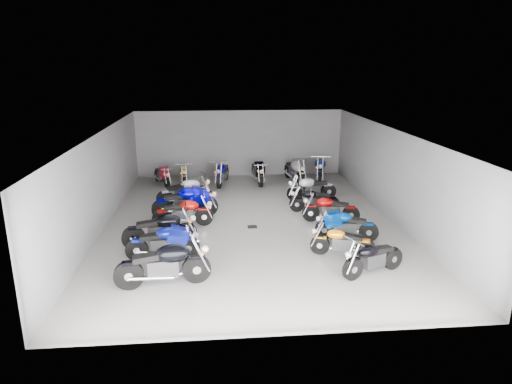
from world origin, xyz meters
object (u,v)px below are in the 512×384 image
(motorcycle_right_e, at_px, (314,200))
(motorcycle_back_d, at_px, (258,172))
(motorcycle_right_b, at_px, (342,242))
(motorcycle_back_b, at_px, (184,174))
(motorcycle_right_a, at_px, (373,258))
(motorcycle_right_d, at_px, (330,209))
(motorcycle_right_f, at_px, (311,188))
(motorcycle_back_e, at_px, (295,171))
(motorcycle_left_d, at_px, (184,212))
(motorcycle_back_a, at_px, (162,175))
(motorcycle_back_c, at_px, (222,173))
(motorcycle_left_a, at_px, (164,264))
(motorcycle_back_f, at_px, (320,168))
(motorcycle_left_f, at_px, (185,192))
(motorcycle_left_c, at_px, (161,230))
(motorcycle_left_e, at_px, (186,202))
(drain_grate, at_px, (252,227))
(motorcycle_right_c, at_px, (346,226))
(motorcycle_left_b, at_px, (164,243))

(motorcycle_right_e, xyz_separation_m, motorcycle_back_d, (-1.71, 4.42, 0.09))
(motorcycle_right_b, xyz_separation_m, motorcycle_back_b, (-5.04, 8.71, 0.02))
(motorcycle_right_a, relative_size, motorcycle_right_d, 0.94)
(motorcycle_right_b, relative_size, motorcycle_right_f, 0.87)
(motorcycle_back_e, bearing_deg, motorcycle_left_d, 37.95)
(motorcycle_back_a, xyz_separation_m, motorcycle_back_c, (2.75, -0.15, 0.07))
(motorcycle_left_a, xyz_separation_m, motorcycle_back_f, (6.27, 10.20, -0.00))
(motorcycle_left_d, distance_m, motorcycle_back_c, 5.72)
(motorcycle_left_f, bearing_deg, motorcycle_left_c, -27.92)
(motorcycle_right_e, bearing_deg, motorcycle_left_e, 96.51)
(motorcycle_left_c, xyz_separation_m, motorcycle_back_b, (0.22, 7.51, -0.07))
(motorcycle_back_e, bearing_deg, motorcycle_left_f, 20.82)
(motorcycle_left_f, xyz_separation_m, motorcycle_right_d, (5.18, -2.51, -0.05))
(motorcycle_back_a, distance_m, motorcycle_back_b, 0.98)
(motorcycle_right_a, relative_size, motorcycle_back_a, 1.04)
(drain_grate, relative_size, motorcycle_back_a, 0.18)
(motorcycle_right_b, bearing_deg, motorcycle_left_c, 95.51)
(motorcycle_left_d, relative_size, motorcycle_back_f, 0.88)
(motorcycle_left_c, bearing_deg, motorcycle_back_f, 132.41)
(motorcycle_back_a, relative_size, motorcycle_back_b, 0.91)
(motorcycle_right_c, distance_m, motorcycle_back_e, 7.28)
(drain_grate, distance_m, motorcycle_back_d, 5.98)
(motorcycle_left_b, relative_size, motorcycle_left_c, 0.92)
(motorcycle_left_e, bearing_deg, motorcycle_back_e, 126.56)
(motorcycle_left_b, bearing_deg, motorcycle_back_e, 146.51)
(motorcycle_left_b, distance_m, motorcycle_left_e, 3.67)
(motorcycle_back_c, bearing_deg, motorcycle_left_c, 86.97)
(motorcycle_right_a, distance_m, motorcycle_back_a, 11.82)
(motorcycle_left_c, height_order, motorcycle_left_e, motorcycle_left_e)
(motorcycle_right_f, bearing_deg, motorcycle_back_e, -4.99)
(motorcycle_right_a, bearing_deg, motorcycle_left_d, 27.80)
(motorcycle_back_c, height_order, motorcycle_back_d, motorcycle_back_d)
(motorcycle_right_c, bearing_deg, motorcycle_left_e, 76.37)
(motorcycle_left_a, distance_m, motorcycle_left_f, 6.81)
(motorcycle_left_b, height_order, motorcycle_back_b, motorcycle_left_b)
(motorcycle_left_d, distance_m, motorcycle_back_f, 8.45)
(motorcycle_right_e, xyz_separation_m, motorcycle_back_a, (-6.10, 4.48, 0.00))
(motorcycle_right_c, relative_size, motorcycle_right_d, 0.99)
(drain_grate, xyz_separation_m, motorcycle_left_d, (-2.33, 0.28, 0.49))
(motorcycle_left_a, bearing_deg, motorcycle_left_b, 178.84)
(motorcycle_left_d, xyz_separation_m, motorcycle_right_d, (5.08, -0.02, -0.02))
(motorcycle_back_e, bearing_deg, motorcycle_right_f, 82.16)
(motorcycle_right_f, bearing_deg, motorcycle_back_f, -27.16)
(motorcycle_left_e, relative_size, motorcycle_back_f, 1.01)
(motorcycle_back_c, distance_m, motorcycle_back_d, 1.64)
(motorcycle_right_c, relative_size, motorcycle_back_c, 0.90)
(motorcycle_right_f, bearing_deg, motorcycle_left_b, 126.69)
(motorcycle_back_f, bearing_deg, motorcycle_right_b, 93.64)
(motorcycle_back_f, bearing_deg, motorcycle_right_d, 93.04)
(motorcycle_back_b, xyz_separation_m, motorcycle_back_c, (1.77, -0.23, 0.06))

